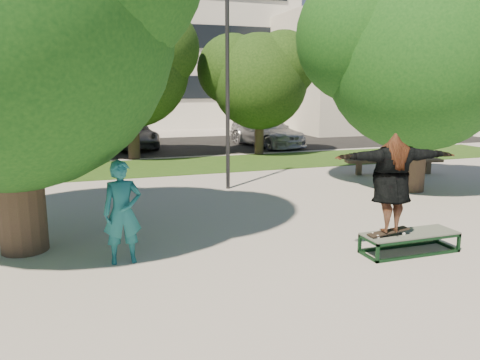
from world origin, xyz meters
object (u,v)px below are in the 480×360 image
object	(u,v)px
car_silver_a	(9,141)
tree_right	(416,47)
grind_box	(409,242)
bystander	(122,212)
car_dark	(70,137)
car_silver_b	(266,132)
lamppost	(227,82)
bench	(394,162)
car_grey	(132,135)

from	to	relation	value
car_silver_a	tree_right	bearing A→B (deg)	-42.88
grind_box	bystander	bearing A→B (deg)	166.59
car_dark	car_silver_b	distance (m)	9.61
bystander	car_silver_a	xyz separation A→B (m)	(-3.66, 15.11, -0.24)
car_silver_a	car_dark	world-z (taller)	car_dark
lamppost	bystander	world-z (taller)	lamppost
lamppost	car_dark	bearing A→B (deg)	115.39
grind_box	car_dark	world-z (taller)	car_dark
car_silver_a	bench	bearing A→B (deg)	-34.01
grind_box	bench	size ratio (longest dim) A/B	0.53
car_silver_a	car_dark	xyz separation A→B (m)	(2.56, -0.22, 0.11)
bystander	car_silver_a	world-z (taller)	bystander
bystander	car_grey	world-z (taller)	bystander
car_silver_a	car_grey	world-z (taller)	car_grey
grind_box	bystander	size ratio (longest dim) A/B	1.01
bystander	car_dark	bearing A→B (deg)	94.33
car_dark	tree_right	bearing A→B (deg)	-42.89
car_grey	bystander	bearing A→B (deg)	-96.99
bystander	bench	size ratio (longest dim) A/B	0.52
lamppost	bench	size ratio (longest dim) A/B	1.79
car_dark	car_silver_b	bearing A→B (deg)	5.72
car_grey	grind_box	bearing A→B (deg)	-80.00
grind_box	bystander	distance (m)	5.19
car_grey	car_dark	bearing A→B (deg)	-160.09
grind_box	bench	xyz separation A→B (m)	(4.68, 6.76, 0.25)
bench	car_dark	distance (m)	14.26
grind_box	bystander	xyz separation A→B (m)	(-5.00, 1.19, 0.70)
lamppost	car_silver_b	world-z (taller)	lamppost
tree_right	car_dark	xyz separation A→B (m)	(-9.52, 11.62, -3.33)
tree_right	car_silver_a	xyz separation A→B (m)	(-12.08, 11.84, -3.44)
car_grey	lamppost	bearing A→B (deg)	-81.65
car_dark	car_grey	distance (m)	3.13
grind_box	car_grey	distance (m)	17.47
bystander	car_silver_b	world-z (taller)	bystander
tree_right	grind_box	bearing A→B (deg)	-127.44
car_grey	car_silver_b	world-z (taller)	car_silver_b
tree_right	bystander	distance (m)	9.58
lamppost	car_grey	bearing A→B (deg)	98.83
bystander	car_dark	size ratio (longest dim) A/B	0.39
tree_right	car_dark	distance (m)	15.39
lamppost	car_silver_a	world-z (taller)	lamppost
bystander	car_silver_b	xyz separation A→B (m)	(8.50, 14.55, -0.16)
tree_right	grind_box	size ratio (longest dim) A/B	3.62
tree_right	car_silver_a	distance (m)	17.26
lamppost	car_silver_b	bearing A→B (deg)	61.89
tree_right	car_dark	bearing A→B (deg)	129.33
tree_right	lamppost	bearing A→B (deg)	158.72
lamppost	car_silver_b	distance (m)	10.88
car_silver_b	lamppost	bearing A→B (deg)	-130.05
tree_right	car_grey	size ratio (longest dim) A/B	1.36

